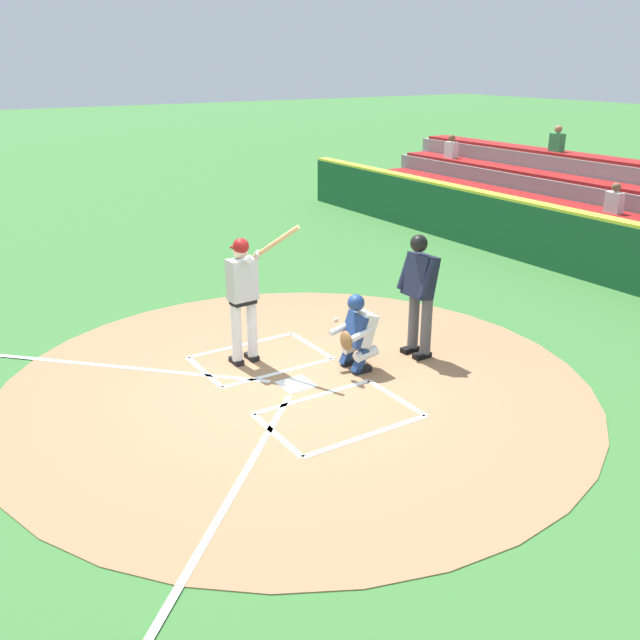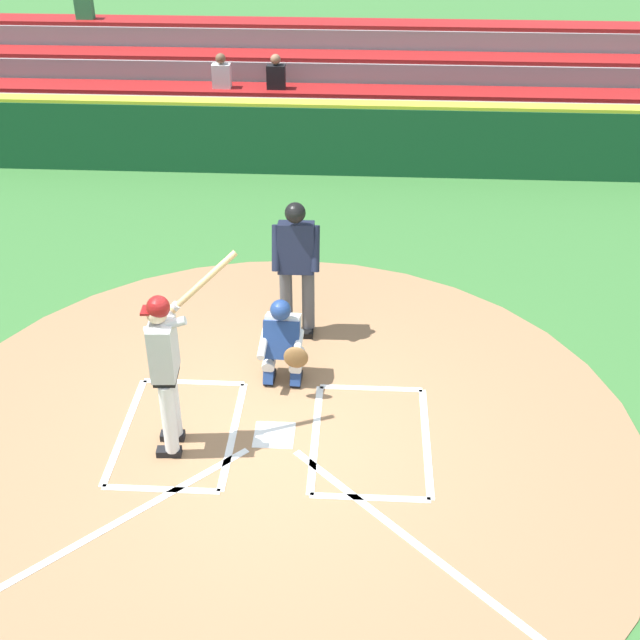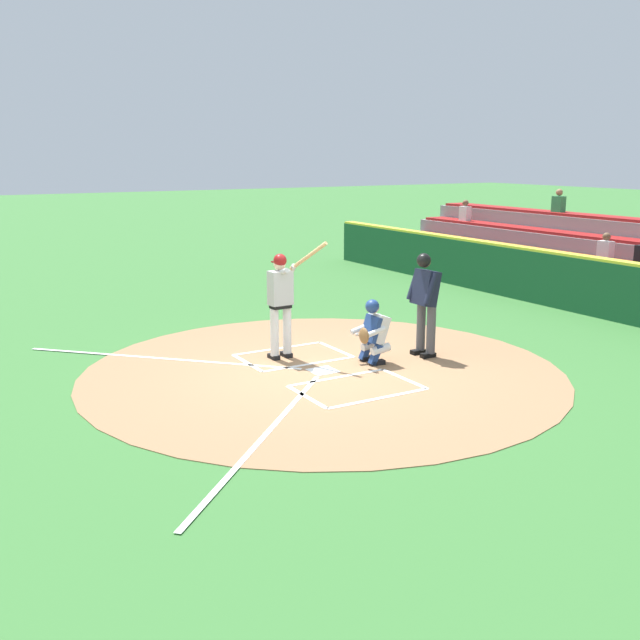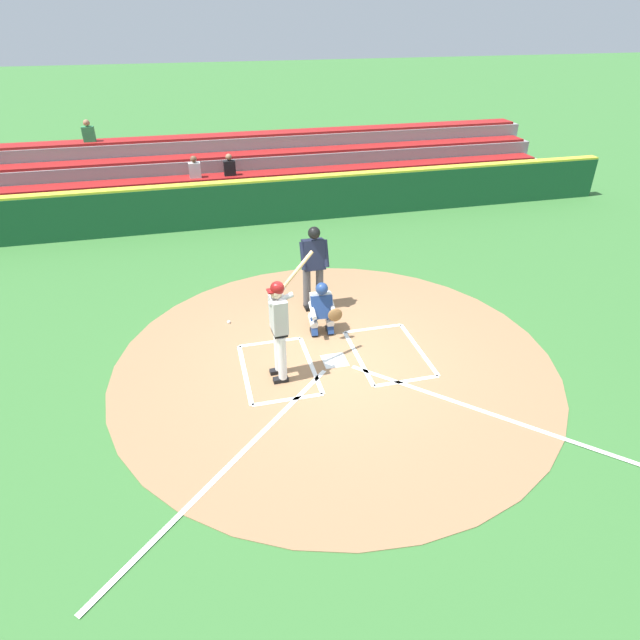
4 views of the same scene
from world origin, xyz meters
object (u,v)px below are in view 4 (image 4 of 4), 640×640
plate_umpire (314,262)px  baseball (229,322)px  catcher (322,307)px  batter (279,323)px

plate_umpire → baseball: bearing=6.7°
catcher → plate_umpire: 1.16m
catcher → baseball: catcher is taller
batter → catcher: 1.69m
batter → plate_umpire: size_ratio=1.14×
batter → plate_umpire: batter is taller
plate_umpire → catcher: bearing=85.8°
batter → plate_umpire: bearing=-116.3°
catcher → plate_umpire: plate_umpire is taller
catcher → baseball: bearing=-25.1°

